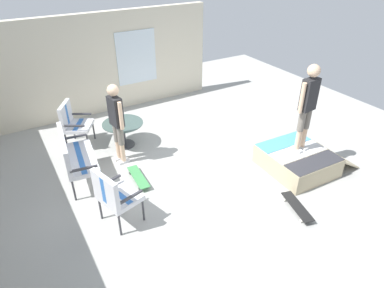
{
  "coord_description": "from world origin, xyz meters",
  "views": [
    {
      "loc": [
        -4.75,
        2.91,
        4.05
      ],
      "look_at": [
        0.01,
        0.07,
        0.7
      ],
      "focal_mm": 31.77,
      "sensor_mm": 36.0,
      "label": 1
    }
  ],
  "objects_px": {
    "skate_ramp": "(298,160)",
    "person_skater": "(308,102)",
    "patio_chair_by_wall": "(113,194)",
    "patio_bench": "(73,154)",
    "patio_chair_near_house": "(72,121)",
    "skateboard_spare": "(297,207)",
    "skateboard_by_bench": "(138,177)",
    "person_watching": "(116,119)",
    "patio_table": "(123,130)"
  },
  "relations": [
    {
      "from": "skateboard_by_bench",
      "to": "skateboard_spare",
      "type": "xyz_separation_m",
      "value": [
        -2.2,
        -2.03,
        0.0
      ]
    },
    {
      "from": "skate_ramp",
      "to": "person_skater",
      "type": "distance_m",
      "value": 1.25
    },
    {
      "from": "patio_bench",
      "to": "skateboard_spare",
      "type": "height_order",
      "value": "patio_bench"
    },
    {
      "from": "skate_ramp",
      "to": "skateboard_by_bench",
      "type": "relative_size",
      "value": 2.23
    },
    {
      "from": "skateboard_spare",
      "to": "patio_bench",
      "type": "bearing_deg",
      "value": 47.25
    },
    {
      "from": "skateboard_by_bench",
      "to": "patio_table",
      "type": "bearing_deg",
      "value": -10.75
    },
    {
      "from": "skate_ramp",
      "to": "patio_bench",
      "type": "xyz_separation_m",
      "value": [
        1.89,
        3.97,
        0.41
      ]
    },
    {
      "from": "skate_ramp",
      "to": "patio_chair_near_house",
      "type": "distance_m",
      "value": 4.9
    },
    {
      "from": "skateboard_by_bench",
      "to": "skateboard_spare",
      "type": "bearing_deg",
      "value": -137.28
    },
    {
      "from": "person_skater",
      "to": "skateboard_spare",
      "type": "bearing_deg",
      "value": 135.18
    },
    {
      "from": "skate_ramp",
      "to": "person_skater",
      "type": "bearing_deg",
      "value": -35.46
    },
    {
      "from": "patio_chair_near_house",
      "to": "person_watching",
      "type": "distance_m",
      "value": 1.38
    },
    {
      "from": "patio_bench",
      "to": "patio_chair_by_wall",
      "type": "relative_size",
      "value": 1.28
    },
    {
      "from": "patio_chair_by_wall",
      "to": "person_skater",
      "type": "xyz_separation_m",
      "value": [
        -0.34,
        -3.75,
        0.84
      ]
    },
    {
      "from": "person_watching",
      "to": "skateboard_by_bench",
      "type": "xyz_separation_m",
      "value": [
        -0.83,
        -0.03,
        -0.92
      ]
    },
    {
      "from": "skate_ramp",
      "to": "patio_chair_near_house",
      "type": "bearing_deg",
      "value": 48.03
    },
    {
      "from": "skate_ramp",
      "to": "patio_chair_near_house",
      "type": "height_order",
      "value": "patio_chair_near_house"
    },
    {
      "from": "patio_bench",
      "to": "patio_table",
      "type": "xyz_separation_m",
      "value": [
        0.79,
        -1.28,
        -0.21
      ]
    },
    {
      "from": "person_watching",
      "to": "skateboard_by_bench",
      "type": "height_order",
      "value": "person_watching"
    },
    {
      "from": "patio_bench",
      "to": "patio_table",
      "type": "bearing_deg",
      "value": -58.23
    },
    {
      "from": "patio_chair_by_wall",
      "to": "person_watching",
      "type": "relative_size",
      "value": 0.59
    },
    {
      "from": "patio_bench",
      "to": "person_skater",
      "type": "bearing_deg",
      "value": -114.62
    },
    {
      "from": "patio_table",
      "to": "person_watching",
      "type": "xyz_separation_m",
      "value": [
        -0.57,
        0.3,
        0.6
      ]
    },
    {
      "from": "patio_chair_by_wall",
      "to": "person_skater",
      "type": "bearing_deg",
      "value": -95.19
    },
    {
      "from": "person_watching",
      "to": "patio_table",
      "type": "bearing_deg",
      "value": -27.59
    },
    {
      "from": "patio_bench",
      "to": "patio_chair_near_house",
      "type": "bearing_deg",
      "value": -13.7
    },
    {
      "from": "person_watching",
      "to": "skateboard_by_bench",
      "type": "relative_size",
      "value": 2.12
    },
    {
      "from": "patio_bench",
      "to": "patio_chair_by_wall",
      "type": "bearing_deg",
      "value": -170.35
    },
    {
      "from": "skate_ramp",
      "to": "person_watching",
      "type": "bearing_deg",
      "value": 54.76
    },
    {
      "from": "person_skater",
      "to": "patio_table",
      "type": "bearing_deg",
      "value": 46.08
    },
    {
      "from": "patio_chair_by_wall",
      "to": "skateboard_spare",
      "type": "height_order",
      "value": "patio_chair_by_wall"
    },
    {
      "from": "patio_bench",
      "to": "patio_table",
      "type": "distance_m",
      "value": 1.52
    },
    {
      "from": "patio_bench",
      "to": "skateboard_spare",
      "type": "distance_m",
      "value": 4.17
    },
    {
      "from": "person_watching",
      "to": "skate_ramp",
      "type": "bearing_deg",
      "value": -125.24
    },
    {
      "from": "skate_ramp",
      "to": "person_skater",
      "type": "relative_size",
      "value": 1.03
    },
    {
      "from": "patio_bench",
      "to": "patio_chair_by_wall",
      "type": "distance_m",
      "value": 1.52
    },
    {
      "from": "skateboard_by_bench",
      "to": "patio_bench",
      "type": "bearing_deg",
      "value": 58.76
    },
    {
      "from": "patio_bench",
      "to": "skate_ramp",
      "type": "bearing_deg",
      "value": -115.49
    },
    {
      "from": "patio_table",
      "to": "person_skater",
      "type": "bearing_deg",
      "value": -133.92
    },
    {
      "from": "patio_chair_by_wall",
      "to": "patio_bench",
      "type": "bearing_deg",
      "value": 9.65
    },
    {
      "from": "person_watching",
      "to": "person_skater",
      "type": "distance_m",
      "value": 3.69
    },
    {
      "from": "patio_chair_near_house",
      "to": "person_skater",
      "type": "xyz_separation_m",
      "value": [
        -3.21,
        -3.67,
        0.84
      ]
    },
    {
      "from": "patio_chair_by_wall",
      "to": "person_skater",
      "type": "height_order",
      "value": "person_skater"
    },
    {
      "from": "patio_bench",
      "to": "person_watching",
      "type": "height_order",
      "value": "person_watching"
    },
    {
      "from": "skate_ramp",
      "to": "patio_bench",
      "type": "distance_m",
      "value": 4.41
    },
    {
      "from": "patio_chair_by_wall",
      "to": "skateboard_by_bench",
      "type": "relative_size",
      "value": 1.26
    },
    {
      "from": "patio_bench",
      "to": "skateboard_by_bench",
      "type": "distance_m",
      "value": 1.3
    },
    {
      "from": "patio_chair_by_wall",
      "to": "skateboard_spare",
      "type": "xyz_separation_m",
      "value": [
        -1.31,
        -2.79,
        -0.53
      ]
    },
    {
      "from": "patio_bench",
      "to": "skateboard_by_bench",
      "type": "bearing_deg",
      "value": -121.24
    },
    {
      "from": "patio_chair_by_wall",
      "to": "person_watching",
      "type": "bearing_deg",
      "value": -22.92
    }
  ]
}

